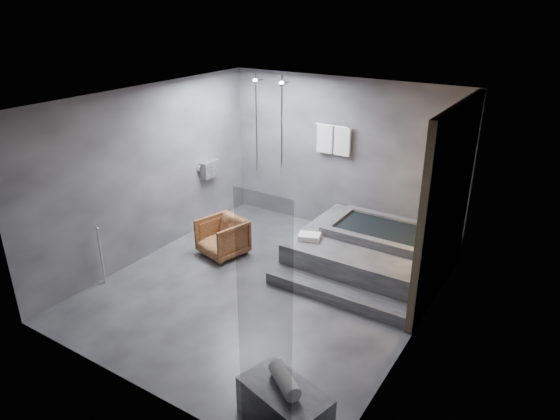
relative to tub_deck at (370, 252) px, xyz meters
The scene contains 7 objects.
room 2.02m from the tub_deck, 118.47° to the right, with size 5.00×5.04×2.82m.
tub_deck is the anchor object (origin of this frame).
tub_step 1.19m from the tub_deck, 90.00° to the right, with size 2.20×0.36×0.18m, color #333336.
concrete_bench 3.54m from the tub_deck, 80.96° to the right, with size 0.93×0.51×0.42m, color #333436.
driftwood_chair 2.44m from the tub_deck, 156.72° to the right, with size 0.68×0.70×0.64m, color #482512.
rolled_towel 3.52m from the tub_deck, 81.19° to the right, with size 0.17×0.17×0.47m, color silver.
deck_towel 1.02m from the tub_deck, 144.41° to the right, with size 0.33×0.24×0.09m, color white.
Camera 1 is at (3.64, -5.35, 4.00)m, focal length 32.00 mm.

